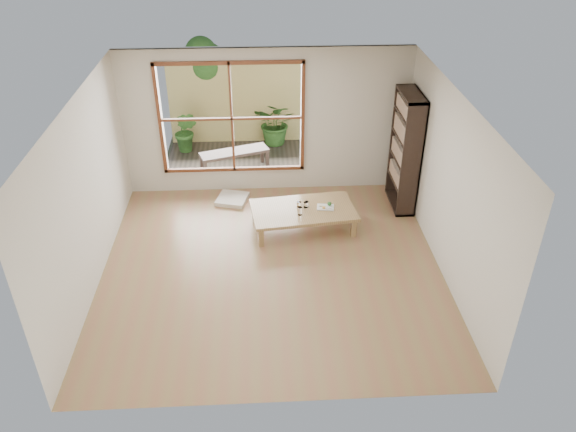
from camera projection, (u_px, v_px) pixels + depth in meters
name	position (u px, v px, depth m)	size (l,w,h in m)	color
ground	(272.00, 267.00, 8.39)	(5.00, 5.00, 0.00)	#95784A
low_table	(303.00, 211.00, 9.14)	(1.77, 1.13, 0.36)	#A47F4F
floor_cushion	(232.00, 199.00, 10.04)	(0.51, 0.51, 0.07)	beige
bookshelf	(405.00, 151.00, 9.44)	(0.33, 0.92, 2.03)	black
glass_tall	(300.00, 211.00, 8.93)	(0.07, 0.07, 0.13)	silver
glass_mid	(307.00, 204.00, 9.16)	(0.06, 0.06, 0.09)	silver
glass_short	(306.00, 205.00, 9.13)	(0.07, 0.07, 0.09)	silver
glass_small	(299.00, 204.00, 9.16)	(0.07, 0.07, 0.09)	silver
food_tray	(326.00, 206.00, 9.14)	(0.30, 0.23, 0.09)	white
deck	(237.00, 162.00, 11.38)	(2.80, 2.00, 0.05)	#322C24
garden_bench	(234.00, 154.00, 10.82)	(1.37, 0.79, 0.42)	black
bamboo_fence	(236.00, 102.00, 11.75)	(2.80, 0.06, 1.80)	tan
shrub_right	(277.00, 123.00, 11.83)	(0.87, 0.75, 0.97)	#2D5921
shrub_left	(186.00, 131.00, 11.52)	(0.49, 0.39, 0.89)	#2D5921
garden_tree	(202.00, 64.00, 11.59)	(1.04, 0.85, 2.22)	#4C3D2D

